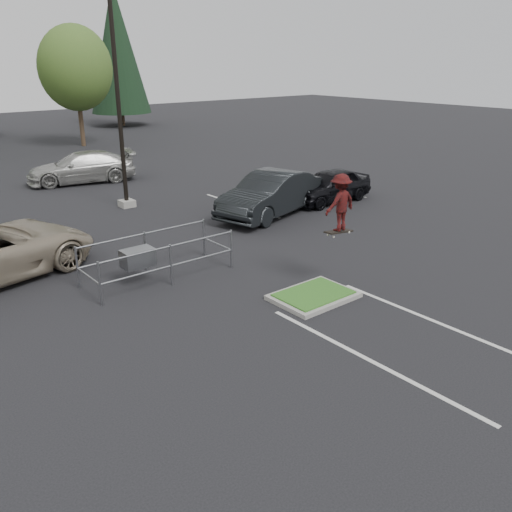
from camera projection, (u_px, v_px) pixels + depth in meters
ground at (314, 298)px, 14.77m from camera, size 120.00×120.00×0.00m
grass_median at (314, 296)px, 14.74m from camera, size 2.20×1.60×0.16m
stall_lines at (159, 251)px, 18.32m from camera, size 22.62×17.60×0.01m
light_pole at (118, 99)px, 22.18m from camera, size 0.70×0.60×10.12m
decid_c at (75, 71)px, 38.14m from camera, size 5.12×5.12×8.38m
conif_c at (117, 49)px, 49.36m from camera, size 5.50×5.50×12.50m
cart_corral at (142, 257)px, 15.61m from camera, size 4.36×1.58×1.23m
skateboarder at (340, 203)px, 14.85m from camera, size 1.06×0.60×1.72m
car_r_charc at (271, 194)px, 22.21m from camera, size 5.69×3.22×1.78m
car_r_black at (329, 186)px, 24.35m from camera, size 4.38×1.85×1.48m
car_far_silver at (83, 167)px, 28.17m from camera, size 5.81×3.49×1.57m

